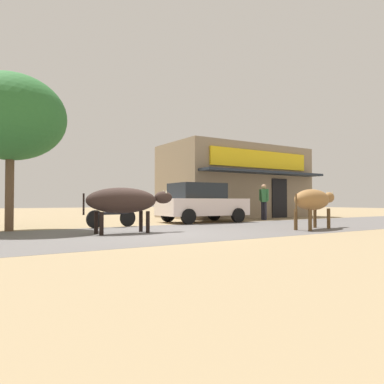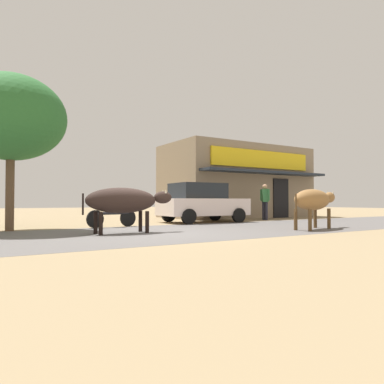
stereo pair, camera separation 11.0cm
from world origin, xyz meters
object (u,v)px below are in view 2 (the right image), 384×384
at_px(roadside_tree, 11,118).
at_px(cow_near_brown, 124,201).
at_px(cow_far_dark, 314,200).
at_px(pedestrian_by_shop, 265,199).
at_px(parked_hatchback_car, 201,202).
at_px(parked_motorcycle, 113,214).

relative_size(roadside_tree, cow_near_brown, 1.80).
distance_m(cow_far_dark, pedestrian_by_shop, 5.51).
bearing_deg(parked_hatchback_car, pedestrian_by_shop, -1.69).
distance_m(cow_near_brown, cow_far_dark, 5.94).
bearing_deg(parked_motorcycle, parked_hatchback_car, 10.37).
bearing_deg(parked_hatchback_car, roadside_tree, -175.31).
xyz_separation_m(roadside_tree, parked_motorcycle, (3.15, -0.16, -2.95)).
bearing_deg(cow_near_brown, roadside_tree, 135.74).
distance_m(parked_hatchback_car, parked_motorcycle, 4.22).
relative_size(parked_hatchback_car, pedestrian_by_shop, 2.20).
height_order(roadside_tree, parked_hatchback_car, roadside_tree).
xyz_separation_m(parked_hatchback_car, pedestrian_by_shop, (3.52, -0.10, 0.15)).
xyz_separation_m(parked_motorcycle, cow_far_dark, (5.12, -4.24, 0.46)).
bearing_deg(cow_far_dark, cow_near_brown, 161.96).
height_order(parked_motorcycle, pedestrian_by_shop, pedestrian_by_shop).
bearing_deg(parked_hatchback_car, cow_far_dark, -78.87).
distance_m(roadside_tree, cow_far_dark, 9.69).
bearing_deg(roadside_tree, parked_motorcycle, -2.90).
distance_m(parked_hatchback_car, pedestrian_by_shop, 3.53).
height_order(parked_hatchback_car, cow_near_brown, parked_hatchback_car).
height_order(parked_motorcycle, cow_far_dark, cow_far_dark).
height_order(cow_near_brown, cow_far_dark, cow_far_dark).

